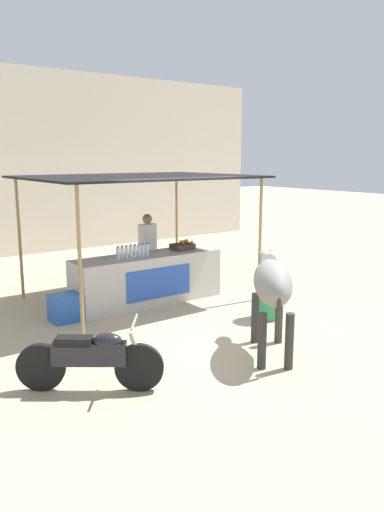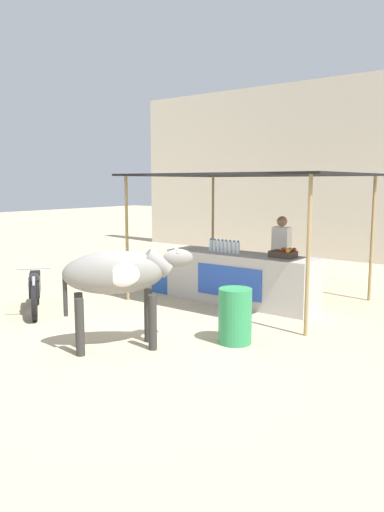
# 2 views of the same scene
# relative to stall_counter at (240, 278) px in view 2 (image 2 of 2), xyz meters

# --- Properties ---
(ground_plane) EXTENTS (60.00, 60.00, 0.00)m
(ground_plane) POSITION_rel_stall_counter_xyz_m (0.00, -2.20, -0.48)
(ground_plane) COLOR tan
(building_wall_far) EXTENTS (16.00, 0.50, 5.30)m
(building_wall_far) POSITION_rel_stall_counter_xyz_m (0.00, 6.53, 2.17)
(building_wall_far) COLOR beige
(building_wall_far) RESTS_ON ground
(stall_counter) EXTENTS (3.00, 0.82, 0.96)m
(stall_counter) POSITION_rel_stall_counter_xyz_m (0.00, 0.00, 0.00)
(stall_counter) COLOR #B2ADA8
(stall_counter) RESTS_ON ground
(stall_awning) EXTENTS (4.20, 3.20, 2.46)m
(stall_awning) POSITION_rel_stall_counter_xyz_m (0.00, 0.30, 1.89)
(stall_awning) COLOR black
(stall_awning) RESTS_ON ground
(water_bottle_row) EXTENTS (0.70, 0.07, 0.25)m
(water_bottle_row) POSITION_rel_stall_counter_xyz_m (-0.35, -0.05, 0.59)
(water_bottle_row) COLOR silver
(water_bottle_row) RESTS_ON stall_counter
(fruit_crate) EXTENTS (0.44, 0.32, 0.18)m
(fruit_crate) POSITION_rel_stall_counter_xyz_m (0.87, 0.06, 0.56)
(fruit_crate) COLOR #3F3326
(fruit_crate) RESTS_ON stall_counter
(vendor_behind_counter) EXTENTS (0.34, 0.22, 1.65)m
(vendor_behind_counter) POSITION_rel_stall_counter_xyz_m (0.46, 0.75, 0.37)
(vendor_behind_counter) COLOR #383842
(vendor_behind_counter) RESTS_ON ground
(cooler_box) EXTENTS (0.60, 0.44, 0.48)m
(cooler_box) POSITION_rel_stall_counter_xyz_m (-1.70, -0.10, -0.24)
(cooler_box) COLOR blue
(cooler_box) RESTS_ON ground
(water_barrel) EXTENTS (0.48, 0.48, 0.80)m
(water_barrel) POSITION_rel_stall_counter_xyz_m (1.23, -2.09, -0.08)
(water_barrel) COLOR #2D8C51
(water_barrel) RESTS_ON ground
(cow) EXTENTS (1.41, 1.66, 1.44)m
(cow) POSITION_rel_stall_counter_xyz_m (0.09, -3.26, 0.55)
(cow) COLOR gray
(cow) RESTS_ON ground
(motorcycle_parked) EXTENTS (1.49, 1.14, 0.90)m
(motorcycle_parked) POSITION_rel_stall_counter_xyz_m (-2.52, -2.82, -0.05)
(motorcycle_parked) COLOR black
(motorcycle_parked) RESTS_ON ground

